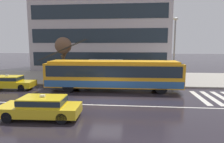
% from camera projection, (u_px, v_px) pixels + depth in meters
% --- Properties ---
extents(ground_plane, '(160.00, 160.00, 0.00)m').
position_uv_depth(ground_plane, '(106.00, 100.00, 15.00)').
color(ground_plane, '#262128').
extents(sidewalk_slab, '(80.00, 10.00, 0.14)m').
position_uv_depth(sidewalk_slab, '(116.00, 78.00, 24.86)').
color(sidewalk_slab, gray).
rests_on(sidewalk_slab, ground_plane).
extents(crosswalk_stripe_edge_near, '(0.44, 4.40, 0.01)m').
position_uv_depth(crosswalk_stripe_edge_near, '(200.00, 98.00, 15.79)').
color(crosswalk_stripe_edge_near, beige).
rests_on(crosswalk_stripe_edge_near, ground_plane).
extents(crosswalk_stripe_inner_a, '(0.44, 4.40, 0.01)m').
position_uv_depth(crosswalk_stripe_inner_a, '(211.00, 98.00, 15.71)').
color(crosswalk_stripe_inner_a, beige).
rests_on(crosswalk_stripe_inner_a, ground_plane).
extents(crosswalk_stripe_center, '(0.44, 4.40, 0.01)m').
position_uv_depth(crosswalk_stripe_center, '(223.00, 98.00, 15.63)').
color(crosswalk_stripe_center, beige).
rests_on(crosswalk_stripe_center, ground_plane).
extents(lane_centre_line, '(72.00, 0.14, 0.01)m').
position_uv_depth(lane_centre_line, '(104.00, 105.00, 13.81)').
color(lane_centre_line, silver).
rests_on(lane_centre_line, ground_plane).
extents(trolleybus, '(13.32, 2.72, 4.79)m').
position_uv_depth(trolleybus, '(114.00, 74.00, 18.13)').
color(trolleybus, orange).
rests_on(trolleybus, ground_plane).
extents(taxi_oncoming_near, '(4.65, 1.94, 1.39)m').
position_uv_depth(taxi_oncoming_near, '(41.00, 106.00, 11.30)').
color(taxi_oncoming_near, gold).
rests_on(taxi_oncoming_near, ground_plane).
extents(taxi_queued_behind_bus, '(4.79, 2.11, 1.39)m').
position_uv_depth(taxi_queued_behind_bus, '(9.00, 82.00, 18.78)').
color(taxi_queued_behind_bus, gold).
rests_on(taxi_queued_behind_bus, ground_plane).
extents(bus_shelter, '(3.78, 1.90, 2.45)m').
position_uv_depth(bus_shelter, '(105.00, 65.00, 21.61)').
color(bus_shelter, gray).
rests_on(bus_shelter, sidewalk_slab).
extents(pedestrian_at_shelter, '(0.51, 0.51, 1.62)m').
position_uv_depth(pedestrian_at_shelter, '(90.00, 72.00, 22.80)').
color(pedestrian_at_shelter, navy).
rests_on(pedestrian_at_shelter, sidewalk_slab).
extents(pedestrian_approaching_curb, '(1.50, 1.50, 1.91)m').
position_uv_depth(pedestrian_approaching_curb, '(138.00, 67.00, 22.15)').
color(pedestrian_approaching_curb, brown).
rests_on(pedestrian_approaching_curb, sidewalk_slab).
extents(pedestrian_walking_past, '(1.43, 1.43, 1.98)m').
position_uv_depth(pedestrian_walking_past, '(86.00, 69.00, 20.62)').
color(pedestrian_walking_past, '#4E514E').
rests_on(pedestrian_walking_past, sidewalk_slab).
extents(street_lamp, '(0.60, 0.32, 6.81)m').
position_uv_depth(street_lamp, '(174.00, 46.00, 19.86)').
color(street_lamp, gray).
rests_on(street_lamp, sidewalk_slab).
extents(street_tree_bare, '(2.05, 1.98, 5.01)m').
position_uv_depth(street_tree_bare, '(63.00, 46.00, 23.26)').
color(street_tree_bare, brown).
rests_on(street_tree_bare, sidewalk_slab).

